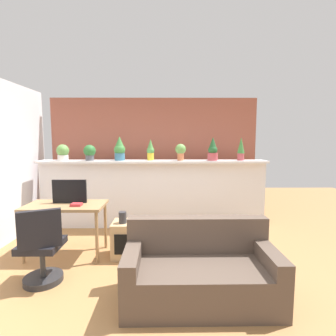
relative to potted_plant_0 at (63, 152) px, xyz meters
The scene contains 18 objects.
ground_plane 2.92m from the potted_plant_0, 49.82° to the right, with size 12.00×12.00×0.00m, color #9E7042.
divider_wall 1.83m from the potted_plant_0, ahead, with size 4.19×0.16×1.24m, color silver.
plant_shelf 1.65m from the potted_plant_0, ahead, with size 4.19×0.38×0.04m, color silver.
brick_wall_behind 1.78m from the potted_plant_0, 21.86° to the left, with size 4.19×0.10×2.50m, color #9E5442.
potted_plant_0 is the anchor object (origin of this frame).
potted_plant_1 0.50m from the potted_plant_0, ahead, with size 0.22×0.22×0.29m.
potted_plant_2 1.04m from the potted_plant_0, ahead, with size 0.21×0.21×0.44m.
potted_plant_3 1.60m from the potted_plant_0, ahead, with size 0.14×0.14×0.39m.
potted_plant_4 2.16m from the potted_plant_0, ahead, with size 0.19×0.19×0.30m.
potted_plant_5 2.74m from the potted_plant_0, ahead, with size 0.19×0.19×0.43m.
potted_plant_6 3.27m from the potted_plant_0, ahead, with size 0.13×0.13×0.43m.
desk 1.46m from the potted_plant_0, 68.27° to the right, with size 1.10×0.60×0.75m.
tv_monitor 1.29m from the potted_plant_0, 65.19° to the right, with size 0.49×0.04×0.34m, color black.
office_chair 2.24m from the potted_plant_0, 76.30° to the right, with size 0.51×0.51×0.91m.
side_cube_shelf 2.14m from the potted_plant_0, 41.92° to the right, with size 0.40×0.41×0.50m.
vase_on_shelf 1.97m from the potted_plant_0, 43.93° to the right, with size 0.11×0.11×0.16m, color #2D2D33.
book_on_desk 1.55m from the potted_plant_0, 62.56° to the right, with size 0.14×0.12×0.04m, color #B22D33.
couch 3.35m from the potted_plant_0, 44.45° to the right, with size 1.57×0.77×0.80m.
Camera 1 is at (0.25, -2.85, 1.67)m, focal length 27.96 mm.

